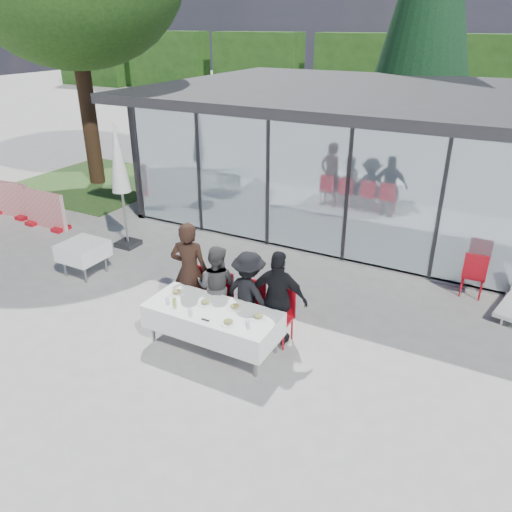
% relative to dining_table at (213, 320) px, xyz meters
% --- Properties ---
extents(ground, '(90.00, 90.00, 0.00)m').
position_rel_dining_table_xyz_m(ground, '(-0.23, 0.22, -0.54)').
color(ground, '#9D9A95').
rests_on(ground, ground).
extents(pavilion, '(14.80, 8.80, 3.44)m').
position_rel_dining_table_xyz_m(pavilion, '(1.78, 8.39, 1.61)').
color(pavilion, gray).
rests_on(pavilion, ground).
extents(treeline, '(62.50, 2.00, 4.40)m').
position_rel_dining_table_xyz_m(treeline, '(-2.23, 28.22, 1.66)').
color(treeline, '#1B3C13').
rests_on(treeline, ground).
extents(dining_table, '(2.26, 0.96, 0.75)m').
position_rel_dining_table_xyz_m(dining_table, '(0.00, 0.00, 0.00)').
color(dining_table, white).
rests_on(dining_table, ground).
extents(diner_a, '(0.86, 0.86, 1.88)m').
position_rel_dining_table_xyz_m(diner_a, '(-0.89, 0.65, 0.40)').
color(diner_a, black).
rests_on(diner_a, ground).
extents(diner_chair_a, '(0.44, 0.44, 0.97)m').
position_rel_dining_table_xyz_m(diner_chair_a, '(-0.89, 0.75, -0.00)').
color(diner_chair_a, '#B00B16').
rests_on(diner_chair_a, ground).
extents(diner_b, '(0.86, 0.86, 1.55)m').
position_rel_dining_table_xyz_m(diner_b, '(-0.33, 0.65, 0.24)').
color(diner_b, '#4B4B4B').
rests_on(diner_b, ground).
extents(diner_chair_b, '(0.44, 0.44, 0.97)m').
position_rel_dining_table_xyz_m(diner_chair_b, '(-0.33, 0.75, -0.00)').
color(diner_chair_b, '#B00B16').
rests_on(diner_chair_b, ground).
extents(diner_c, '(1.19, 1.19, 1.57)m').
position_rel_dining_table_xyz_m(diner_c, '(0.33, 0.65, 0.25)').
color(diner_c, black).
rests_on(diner_c, ground).
extents(diner_chair_c, '(0.44, 0.44, 0.97)m').
position_rel_dining_table_xyz_m(diner_chair_c, '(0.33, 0.75, -0.00)').
color(diner_chair_c, '#B00B16').
rests_on(diner_chair_c, ground).
extents(diner_d, '(1.11, 1.11, 1.71)m').
position_rel_dining_table_xyz_m(diner_d, '(0.90, 0.65, 0.32)').
color(diner_d, black).
rests_on(diner_d, ground).
extents(diner_chair_d, '(0.44, 0.44, 0.97)m').
position_rel_dining_table_xyz_m(diner_chair_d, '(0.90, 0.75, -0.00)').
color(diner_chair_d, '#B00B16').
rests_on(diner_chair_d, ground).
extents(plate_a, '(0.26, 0.26, 0.07)m').
position_rel_dining_table_xyz_m(plate_a, '(-0.82, 0.14, 0.24)').
color(plate_a, white).
rests_on(plate_a, dining_table).
extents(plate_b, '(0.26, 0.26, 0.07)m').
position_rel_dining_table_xyz_m(plate_b, '(-0.19, 0.08, 0.24)').
color(plate_b, white).
rests_on(plate_b, dining_table).
extents(plate_c, '(0.26, 0.26, 0.07)m').
position_rel_dining_table_xyz_m(plate_c, '(0.31, 0.20, 0.24)').
color(plate_c, white).
rests_on(plate_c, dining_table).
extents(plate_d, '(0.26, 0.26, 0.07)m').
position_rel_dining_table_xyz_m(plate_d, '(0.80, 0.12, 0.24)').
color(plate_d, white).
rests_on(plate_d, dining_table).
extents(plate_extra, '(0.26, 0.26, 0.07)m').
position_rel_dining_table_xyz_m(plate_extra, '(0.46, -0.25, 0.24)').
color(plate_extra, white).
rests_on(plate_extra, dining_table).
extents(juice_bottle, '(0.06, 0.06, 0.14)m').
position_rel_dining_table_xyz_m(juice_bottle, '(-0.60, -0.21, 0.28)').
color(juice_bottle, '#87AA47').
rests_on(juice_bottle, dining_table).
extents(drinking_glasses, '(1.61, 0.21, 0.10)m').
position_rel_dining_table_xyz_m(drinking_glasses, '(-0.07, -0.21, 0.26)').
color(drinking_glasses, silver).
rests_on(drinking_glasses, dining_table).
extents(folded_eyeglasses, '(0.14, 0.03, 0.01)m').
position_rel_dining_table_xyz_m(folded_eyeglasses, '(0.09, -0.34, 0.22)').
color(folded_eyeglasses, black).
rests_on(folded_eyeglasses, dining_table).
extents(spare_table_left, '(0.86, 0.86, 0.74)m').
position_rel_dining_table_xyz_m(spare_table_left, '(-3.93, 0.97, 0.02)').
color(spare_table_left, white).
rests_on(spare_table_left, ground).
extents(spare_chair_b, '(0.46, 0.46, 0.97)m').
position_rel_dining_table_xyz_m(spare_chair_b, '(3.62, 3.90, -0.00)').
color(spare_chair_b, '#B00B16').
rests_on(spare_chair_b, ground).
extents(market_umbrella, '(0.50, 0.50, 3.00)m').
position_rel_dining_table_xyz_m(market_umbrella, '(-4.16, 2.58, 1.46)').
color(market_umbrella, black).
rests_on(market_umbrella, ground).
extents(grass_patch, '(5.00, 5.00, 0.02)m').
position_rel_dining_table_xyz_m(grass_patch, '(-8.73, 6.22, -0.53)').
color(grass_patch, '#385926').
rests_on(grass_patch, ground).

